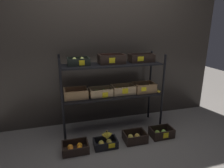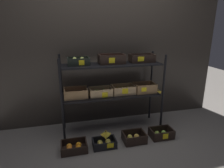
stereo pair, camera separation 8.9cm
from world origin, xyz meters
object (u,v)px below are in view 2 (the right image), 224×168
object	(u,v)px
crate_ground_apple_gold	(104,143)
banana_bunch_loose	(106,135)
display_rack	(112,80)
crate_ground_center_apple_gold	(134,138)
crate_ground_orange	(74,147)
crate_ground_apple_green	(161,134)

from	to	relation	value
crate_ground_apple_gold	banana_bunch_loose	world-z (taller)	banana_bunch_loose
display_rack	crate_ground_center_apple_gold	xyz separation A→B (m)	(0.21, -0.43, -0.73)
crate_ground_apple_gold	crate_ground_orange	bearing A→B (deg)	178.50
display_rack	crate_ground_apple_green	xyz separation A→B (m)	(0.62, -0.43, -0.73)
display_rack	crate_ground_apple_green	bearing A→B (deg)	-34.39
crate_ground_center_apple_gold	crate_ground_apple_green	distance (m)	0.42
crate_ground_orange	crate_ground_apple_green	bearing A→B (deg)	0.63
crate_ground_apple_gold	banana_bunch_loose	size ratio (longest dim) A/B	1.93
crate_ground_orange	banana_bunch_loose	bearing A→B (deg)	-1.88
crate_ground_orange	banana_bunch_loose	world-z (taller)	banana_bunch_loose
display_rack	crate_ground_apple_green	size ratio (longest dim) A/B	4.86
crate_ground_apple_green	banana_bunch_loose	world-z (taller)	banana_bunch_loose
banana_bunch_loose	crate_ground_orange	bearing A→B (deg)	178.12
display_rack	crate_ground_apple_gold	bearing A→B (deg)	-116.37
crate_ground_orange	crate_ground_apple_gold	world-z (taller)	crate_ground_orange
crate_ground_orange	crate_ground_center_apple_gold	xyz separation A→B (m)	(0.83, 0.01, 0.01)
crate_ground_orange	crate_ground_center_apple_gold	distance (m)	0.83
crate_ground_orange	crate_ground_apple_gold	size ratio (longest dim) A/B	1.08
crate_ground_apple_green	banana_bunch_loose	size ratio (longest dim) A/B	2.02
crate_ground_orange	crate_ground_apple_gold	bearing A→B (deg)	-1.50
crate_ground_center_apple_gold	banana_bunch_loose	size ratio (longest dim) A/B	1.92
crate_ground_apple_gold	banana_bunch_loose	xyz separation A→B (m)	(0.02, -0.00, 0.12)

